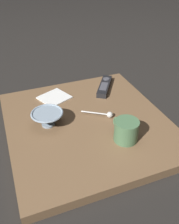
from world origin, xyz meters
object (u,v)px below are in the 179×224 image
(teaspoon, at_px, (107,114))
(folded_napkin, at_px, (54,98))
(cereal_bowl, at_px, (48,118))
(tv_remote_near, at_px, (105,86))
(coffee_mug, at_px, (126,130))

(teaspoon, relative_size, folded_napkin, 0.72)
(cereal_bowl, distance_m, tv_remote_near, 0.38)
(cereal_bowl, height_order, folded_napkin, cereal_bowl)
(tv_remote_near, bearing_deg, teaspoon, -111.86)
(cereal_bowl, relative_size, teaspoon, 1.09)
(cereal_bowl, bearing_deg, coffee_mug, -37.34)
(cereal_bowl, height_order, tv_remote_near, cereal_bowl)
(teaspoon, distance_m, folded_napkin, 0.28)
(coffee_mug, distance_m, tv_remote_near, 0.38)
(cereal_bowl, xyz_separation_m, tv_remote_near, (0.33, 0.19, -0.02))
(cereal_bowl, distance_m, folded_napkin, 0.20)
(teaspoon, xyz_separation_m, tv_remote_near, (0.09, 0.22, 0.00))
(teaspoon, bearing_deg, folded_napkin, 126.47)
(coffee_mug, xyz_separation_m, teaspoon, (-0.01, 0.15, -0.03))
(tv_remote_near, relative_size, folded_napkin, 1.14)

